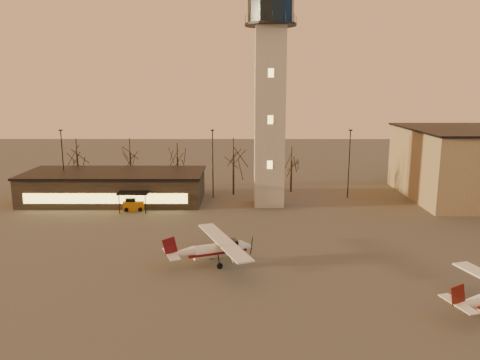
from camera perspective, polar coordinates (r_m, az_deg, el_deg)
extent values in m
plane|color=#494744|center=(37.69, 6.22, -14.56)|extent=(220.00, 220.00, 0.00)
cube|color=#9E9A95|center=(63.91, 3.61, 7.48)|extent=(4.00, 4.00, 24.00)
cylinder|color=black|center=(64.19, 3.76, 18.36)|extent=(6.80, 6.80, 0.30)
cylinder|color=black|center=(64.44, 3.78, 19.99)|extent=(6.00, 6.00, 3.40)
cube|color=black|center=(69.62, -14.99, -0.88)|extent=(25.00, 10.00, 4.00)
cube|color=black|center=(69.20, -15.08, 0.86)|extent=(25.40, 10.40, 0.30)
cube|color=#FFD859|center=(65.00, -16.10, -2.18)|extent=(22.00, 0.08, 1.40)
cube|color=black|center=(62.84, -12.89, -1.54)|extent=(4.00, 2.00, 0.20)
cylinder|color=black|center=(73.40, -20.75, 1.78)|extent=(0.16, 0.16, 10.00)
cube|color=black|center=(72.78, -21.04, 5.69)|extent=(0.50, 0.25, 0.18)
cylinder|color=black|center=(68.73, -3.34, 1.89)|extent=(0.16, 0.16, 10.00)
cube|color=black|center=(68.06, -3.39, 6.08)|extent=(0.50, 0.25, 0.18)
cylinder|color=black|center=(70.43, 13.14, 1.84)|extent=(0.16, 0.16, 10.00)
cube|color=black|center=(69.78, 13.33, 5.93)|extent=(0.50, 0.25, 0.18)
cylinder|color=black|center=(79.31, -19.13, 1.01)|extent=(0.28, 0.28, 5.74)
cylinder|color=black|center=(75.61, -7.59, 0.87)|extent=(0.28, 0.28, 5.25)
cylinder|color=black|center=(70.93, -0.81, 0.64)|extent=(0.28, 0.28, 6.16)
cylinder|color=black|center=(73.43, 6.26, 0.47)|extent=(0.28, 0.28, 4.97)
cylinder|color=black|center=(78.97, -13.17, 1.25)|extent=(0.28, 0.28, 5.60)
cone|color=white|center=(37.85, 26.07, -13.37)|extent=(2.52, 1.66, 1.06)
cube|color=white|center=(37.27, 25.06, -13.51)|extent=(1.72, 3.30, 0.08)
cube|color=#55130C|center=(36.94, 25.04, -12.59)|extent=(1.31, 0.45, 1.64)
cylinder|color=silver|center=(44.37, -2.66, -8.55)|extent=(4.95, 3.00, 1.35)
cone|color=silver|center=(45.28, 0.75, -8.11)|extent=(1.34, 1.54, 1.29)
cone|color=silver|center=(43.40, -7.15, -8.88)|extent=(2.74, 1.97, 1.14)
cube|color=black|center=(44.53, -1.38, -7.82)|extent=(1.85, 1.58, 0.73)
cube|color=#520B10|center=(44.33, -2.92, -8.64)|extent=(5.74, 3.34, 0.23)
cube|color=silver|center=(44.25, -2.02, -7.48)|extent=(5.61, 11.23, 0.15)
cube|color=silver|center=(43.16, -8.37, -8.88)|extent=(2.12, 3.54, 0.08)
cube|color=#520B10|center=(42.89, -8.53, -7.99)|extent=(1.38, 0.60, 1.76)
cube|color=#C3700B|center=(64.30, -12.79, -3.04)|extent=(2.83, 1.66, 1.27)
cube|color=black|center=(64.18, -13.14, -2.42)|extent=(1.37, 1.37, 0.73)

